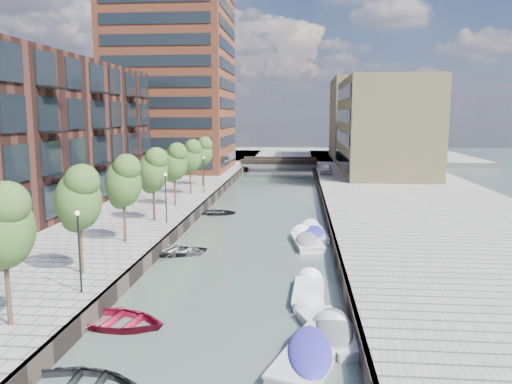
# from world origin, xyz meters

# --- Properties ---
(water) EXTENTS (300.00, 300.00, 0.00)m
(water) POSITION_xyz_m (0.00, 40.00, 0.00)
(water) COLOR #38473F
(water) RESTS_ON ground
(quay_right) EXTENTS (20.00, 140.00, 1.00)m
(quay_right) POSITION_xyz_m (16.00, 40.00, 0.50)
(quay_right) COLOR gray
(quay_right) RESTS_ON ground
(quay_wall_left) EXTENTS (0.25, 140.00, 1.00)m
(quay_wall_left) POSITION_xyz_m (-6.10, 40.00, 0.50)
(quay_wall_left) COLOR #332823
(quay_wall_left) RESTS_ON ground
(quay_wall_right) EXTENTS (0.25, 140.00, 1.00)m
(quay_wall_right) POSITION_xyz_m (6.10, 40.00, 0.50)
(quay_wall_right) COLOR #332823
(quay_wall_right) RESTS_ON ground
(far_closure) EXTENTS (80.00, 40.00, 1.00)m
(far_closure) POSITION_xyz_m (0.00, 100.00, 0.50)
(far_closure) COLOR gray
(far_closure) RESTS_ON ground
(apartment_block) EXTENTS (8.00, 38.00, 14.00)m
(apartment_block) POSITION_xyz_m (-20.00, 30.00, 8.00)
(apartment_block) COLOR black
(apartment_block) RESTS_ON quay_left
(tower) EXTENTS (18.00, 18.00, 30.00)m
(tower) POSITION_xyz_m (-17.00, 65.00, 16.00)
(tower) COLOR brown
(tower) RESTS_ON quay_left
(tan_block_near) EXTENTS (12.00, 25.00, 14.00)m
(tan_block_near) POSITION_xyz_m (16.00, 62.00, 8.00)
(tan_block_near) COLOR tan
(tan_block_near) RESTS_ON quay_right
(tan_block_far) EXTENTS (12.00, 20.00, 16.00)m
(tan_block_far) POSITION_xyz_m (16.00, 88.00, 9.00)
(tan_block_far) COLOR tan
(tan_block_far) RESTS_ON quay_right
(bridge) EXTENTS (13.00, 6.00, 1.30)m
(bridge) POSITION_xyz_m (0.00, 72.00, 1.39)
(bridge) COLOR gray
(bridge) RESTS_ON ground
(tree_0) EXTENTS (2.50, 2.50, 5.95)m
(tree_0) POSITION_xyz_m (-8.50, 4.00, 5.31)
(tree_0) COLOR #382619
(tree_0) RESTS_ON quay_left
(tree_1) EXTENTS (2.50, 2.50, 5.95)m
(tree_1) POSITION_xyz_m (-8.50, 11.00, 5.31)
(tree_1) COLOR #382619
(tree_1) RESTS_ON quay_left
(tree_2) EXTENTS (2.50, 2.50, 5.95)m
(tree_2) POSITION_xyz_m (-8.50, 18.00, 5.31)
(tree_2) COLOR #382619
(tree_2) RESTS_ON quay_left
(tree_3) EXTENTS (2.50, 2.50, 5.95)m
(tree_3) POSITION_xyz_m (-8.50, 25.00, 5.31)
(tree_3) COLOR #382619
(tree_3) RESTS_ON quay_left
(tree_4) EXTENTS (2.50, 2.50, 5.95)m
(tree_4) POSITION_xyz_m (-8.50, 32.00, 5.31)
(tree_4) COLOR #382619
(tree_4) RESTS_ON quay_left
(tree_5) EXTENTS (2.50, 2.50, 5.95)m
(tree_5) POSITION_xyz_m (-8.50, 39.00, 5.31)
(tree_5) COLOR #382619
(tree_5) RESTS_ON quay_left
(tree_6) EXTENTS (2.50, 2.50, 5.95)m
(tree_6) POSITION_xyz_m (-8.50, 46.00, 5.31)
(tree_6) COLOR #382619
(tree_6) RESTS_ON quay_left
(lamp_0) EXTENTS (0.24, 0.24, 4.12)m
(lamp_0) POSITION_xyz_m (-7.20, 8.00, 3.51)
(lamp_0) COLOR black
(lamp_0) RESTS_ON quay_left
(lamp_1) EXTENTS (0.24, 0.24, 4.12)m
(lamp_1) POSITION_xyz_m (-7.20, 24.00, 3.51)
(lamp_1) COLOR black
(lamp_1) RESTS_ON quay_left
(lamp_2) EXTENTS (0.24, 0.24, 4.12)m
(lamp_2) POSITION_xyz_m (-7.20, 40.00, 3.51)
(lamp_2) COLOR black
(lamp_2) RESTS_ON quay_left
(sloop_1) EXTENTS (5.08, 4.34, 0.89)m
(sloop_1) POSITION_xyz_m (-4.92, 18.57, 0.00)
(sloop_1) COLOR #242326
(sloop_1) RESTS_ON ground
(sloop_2) EXTENTS (5.42, 4.32, 1.00)m
(sloop_2) POSITION_xyz_m (-4.88, 6.46, 0.00)
(sloop_2) COLOR maroon
(sloop_2) RESTS_ON ground
(sloop_3) EXTENTS (5.09, 4.21, 0.92)m
(sloop_3) POSITION_xyz_m (-5.14, 18.84, 0.00)
(sloop_3) COLOR #AEAEAC
(sloop_3) RESTS_ON ground
(sloop_4) EXTENTS (4.14, 2.96, 0.85)m
(sloop_4) POSITION_xyz_m (-4.71, 33.03, 0.00)
(sloop_4) COLOR #232526
(sloop_4) RESTS_ON ground
(motorboat_0) EXTENTS (3.60, 5.87, 1.85)m
(motorboat_0) POSITION_xyz_m (4.19, 4.28, 0.23)
(motorboat_0) COLOR #B6B6B4
(motorboat_0) RESTS_ON ground
(motorboat_1) EXTENTS (3.55, 5.47, 1.73)m
(motorboat_1) POSITION_xyz_m (4.96, 6.64, 0.21)
(motorboat_1) COLOR #BAB9B7
(motorboat_1) RESTS_ON ground
(motorboat_2) EXTENTS (1.80, 4.69, 1.54)m
(motorboat_2) POSITION_xyz_m (4.11, 11.71, 0.09)
(motorboat_2) COLOR silver
(motorboat_2) RESTS_ON ground
(motorboat_3) EXTENTS (2.24, 5.23, 1.69)m
(motorboat_3) POSITION_xyz_m (4.71, 24.83, 0.21)
(motorboat_3) COLOR silver
(motorboat_3) RESTS_ON ground
(motorboat_4) EXTENTS (2.62, 5.56, 1.78)m
(motorboat_4) POSITION_xyz_m (4.07, 22.29, 0.22)
(motorboat_4) COLOR silver
(motorboat_4) RESTS_ON ground
(car) EXTENTS (1.96, 4.36, 1.45)m
(car) POSITION_xyz_m (7.50, 60.25, 1.73)
(car) COLOR silver
(car) RESTS_ON quay_right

